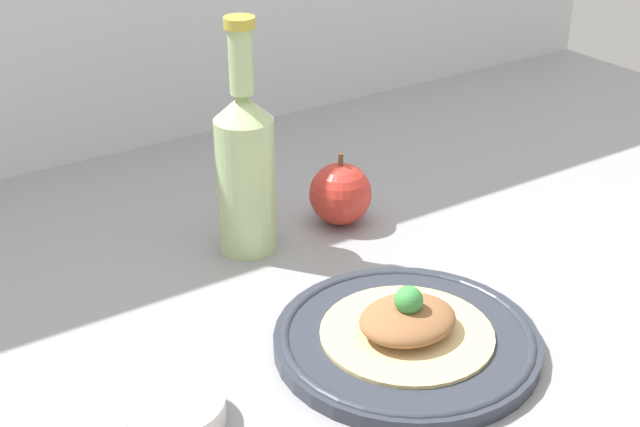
{
  "coord_description": "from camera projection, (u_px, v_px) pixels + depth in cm",
  "views": [
    {
      "loc": [
        -50.72,
        -68.44,
        52.99
      ],
      "look_at": [
        -4.13,
        1.93,
        9.93
      ],
      "focal_mm": 50.0,
      "sensor_mm": 36.0,
      "label": 1
    }
  ],
  "objects": [
    {
      "name": "apple",
      "position": [
        340.0,
        194.0,
        1.13
      ],
      "size": [
        8.0,
        8.0,
        9.54
      ],
      "color": "red",
      "rests_on": "ground_plane"
    },
    {
      "name": "ground_plane",
      "position": [
        360.0,
        305.0,
        1.01
      ],
      "size": [
        180.0,
        110.0,
        4.0
      ],
      "primitive_type": "cube",
      "color": "gray"
    },
    {
      "name": "dipping_bowl",
      "position": [
        173.0,
        411.0,
        0.79
      ],
      "size": [
        9.5,
        9.5,
        2.58
      ],
      "color": "silver",
      "rests_on": "ground_plane"
    },
    {
      "name": "cider_bottle",
      "position": [
        245.0,
        166.0,
        1.04
      ],
      "size": [
        6.95,
        6.95,
        28.37
      ],
      "color": "#B7D18E",
      "rests_on": "ground_plane"
    },
    {
      "name": "plate",
      "position": [
        407.0,
        340.0,
        0.89
      ],
      "size": [
        26.87,
        26.87,
        1.91
      ],
      "color": "#2D333D",
      "rests_on": "ground_plane"
    },
    {
      "name": "plated_food",
      "position": [
        407.0,
        323.0,
        0.89
      ],
      "size": [
        17.53,
        17.53,
        5.56
      ],
      "color": "#D6BC7F",
      "rests_on": "plate"
    }
  ]
}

